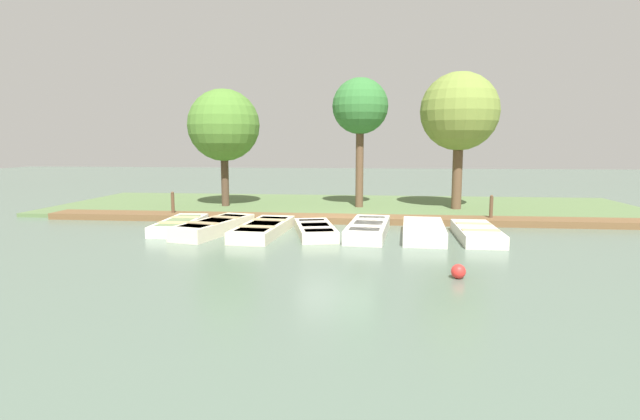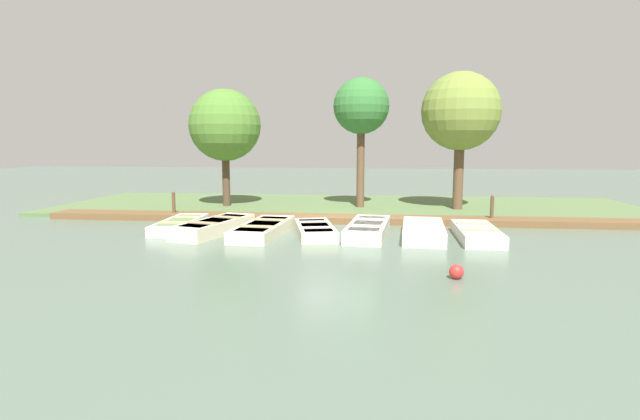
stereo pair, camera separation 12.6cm
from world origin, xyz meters
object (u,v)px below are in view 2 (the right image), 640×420
object	(u,v)px
park_tree_left	(361,108)
rowboat_3	(315,230)
mooring_post_near	(174,205)
park_tree_center	(461,112)
rowboat_2	(263,229)
buoy	(456,272)
rowboat_5	(423,231)
mooring_post_far	(492,210)
park_tree_far_left	(225,126)
rowboat_0	(180,225)
rowboat_4	(368,229)
rowboat_1	(214,226)
rowboat_6	(477,233)

from	to	relation	value
park_tree_left	rowboat_3	bearing A→B (deg)	-11.15
mooring_post_near	park_tree_center	distance (m)	11.41
rowboat_2	buoy	bearing A→B (deg)	52.63
rowboat_5	park_tree_left	size ratio (longest dim) A/B	0.59
mooring_post_near	park_tree_left	size ratio (longest dim) A/B	0.19
mooring_post_far	park_tree_center	xyz separation A→B (m)	(-2.86, -0.71, 3.42)
rowboat_2	park_tree_far_left	distance (m)	7.08
buoy	rowboat_3	bearing A→B (deg)	-142.51
rowboat_0	rowboat_4	world-z (taller)	rowboat_4
rowboat_2	park_tree_far_left	bearing A→B (deg)	-148.88
rowboat_1	rowboat_6	bearing A→B (deg)	103.86
buoy	park_tree_left	distance (m)	11.22
mooring_post_near	park_tree_center	bearing A→B (deg)	105.22
rowboat_5	rowboat_6	world-z (taller)	rowboat_5
mooring_post_near	buoy	world-z (taller)	mooring_post_near
rowboat_3	rowboat_5	xyz separation A→B (m)	(0.09, 3.17, 0.05)
rowboat_0	rowboat_2	world-z (taller)	rowboat_2
rowboat_4	buoy	xyz separation A→B (m)	(4.62, 1.88, -0.05)
buoy	mooring_post_near	bearing A→B (deg)	-128.68
rowboat_0	park_tree_far_left	size ratio (longest dim) A/B	0.62
rowboat_3	rowboat_4	size ratio (longest dim) A/B	0.87
rowboat_1	rowboat_6	world-z (taller)	rowboat_1
rowboat_1	rowboat_6	size ratio (longest dim) A/B	1.12
rowboat_2	park_tree_far_left	world-z (taller)	park_tree_far_left
rowboat_4	rowboat_5	world-z (taller)	rowboat_5
rowboat_4	mooring_post_near	distance (m)	7.57
buoy	rowboat_5	bearing A→B (deg)	-176.33
rowboat_0	park_tree_center	bearing A→B (deg)	115.74
rowboat_2	rowboat_6	world-z (taller)	same
rowboat_5	rowboat_6	bearing A→B (deg)	92.98
rowboat_6	buoy	size ratio (longest dim) A/B	10.33
rowboat_5	park_tree_center	world-z (taller)	park_tree_center
mooring_post_far	rowboat_2	bearing A→B (deg)	-68.95
park_tree_center	rowboat_5	bearing A→B (deg)	-17.73
buoy	park_tree_center	world-z (taller)	park_tree_center
park_tree_left	buoy	bearing A→B (deg)	12.85
mooring_post_far	park_tree_left	size ratio (longest dim) A/B	0.19
rowboat_3	rowboat_4	distance (m)	1.58
park_tree_left	rowboat_4	bearing A→B (deg)	4.59
rowboat_4	park_tree_center	bearing A→B (deg)	152.89
rowboat_4	rowboat_5	bearing A→B (deg)	87.87
rowboat_6	rowboat_3	bearing A→B (deg)	-90.29
rowboat_0	rowboat_5	xyz separation A→B (m)	(0.48, 7.54, 0.04)
rowboat_1	mooring_post_far	world-z (taller)	mooring_post_far
rowboat_2	mooring_post_near	distance (m)	4.86
rowboat_0	mooring_post_near	xyz separation A→B (m)	(-2.30, -1.17, 0.33)
rowboat_2	rowboat_4	size ratio (longest dim) A/B	1.02
rowboat_3	rowboat_4	world-z (taller)	rowboat_4
rowboat_4	buoy	size ratio (longest dim) A/B	11.69
mooring_post_far	park_tree_far_left	size ratio (longest dim) A/B	0.20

